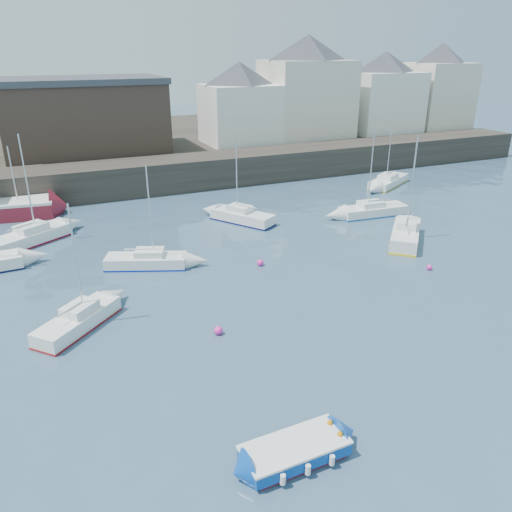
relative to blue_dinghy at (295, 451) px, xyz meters
name	(u,v)px	position (x,y,z in m)	size (l,w,h in m)	color
water	(372,391)	(4.73, 2.00, -0.40)	(220.00, 220.00, 0.00)	#2D4760
quay_wall	(163,174)	(4.73, 37.00, 1.10)	(90.00, 5.00, 3.00)	#28231E
land_strip	(129,145)	(4.73, 55.00, 1.00)	(90.00, 32.00, 2.80)	#28231E
bldg_east_a	(307,87)	(24.73, 44.00, 8.41)	(13.36, 13.36, 11.80)	beige
bldg_east_b	(383,92)	(35.73, 43.50, 7.47)	(11.88, 11.88, 9.95)	white
bldg_east_c	(438,86)	(44.73, 43.50, 7.97)	(11.14, 11.14, 10.95)	beige
bldg_east_d	(240,103)	(15.73, 43.50, 6.97)	(11.14, 11.14, 8.95)	white
warehouse	(84,115)	(-1.27, 45.00, 6.22)	(16.40, 10.40, 7.60)	#3D2D26
blue_dinghy	(295,451)	(0.00, 0.00, 0.00)	(3.78, 2.01, 0.71)	maroon
sailboat_a	(78,320)	(-5.91, 12.25, 0.06)	(4.72, 4.55, 6.47)	white
sailboat_b	(147,261)	(-1.06, 18.50, 0.04)	(5.44, 3.49, 6.68)	white
sailboat_c	(406,234)	(17.31, 15.34, 0.19)	(5.29, 5.51, 7.63)	white
sailboat_d	(373,210)	(18.88, 21.44, 0.06)	(6.00, 2.34, 7.49)	white
sailboat_f	(242,216)	(8.05, 24.29, 0.10)	(4.37, 5.50, 7.04)	white
sailboat_g	(388,181)	(26.37, 29.05, 0.05)	(6.31, 4.77, 7.79)	white
sailboat_h	(29,237)	(-7.93, 26.10, 0.11)	(6.14, 4.90, 7.79)	white
buoy_near	(218,334)	(0.39, 8.81, -0.40)	(0.44, 0.44, 0.44)	#FF29AB
buoy_mid	(429,270)	(15.45, 10.67, -0.40)	(0.36, 0.36, 0.36)	#FF29AB
buoy_far	(260,265)	(5.78, 15.68, -0.40)	(0.44, 0.44, 0.44)	#FF29AB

